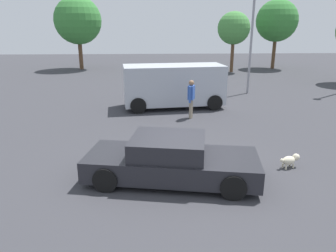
{
  "coord_description": "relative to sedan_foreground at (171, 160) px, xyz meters",
  "views": [
    {
      "loc": [
        -0.79,
        -7.97,
        4.02
      ],
      "look_at": [
        -0.29,
        1.84,
        0.9
      ],
      "focal_mm": 33.96,
      "sensor_mm": 36.0,
      "label": 1
    }
  ],
  "objects": [
    {
      "name": "sedan_foreground",
      "position": [
        0.0,
        0.0,
        0.0
      ],
      "size": [
        4.8,
        2.52,
        1.23
      ],
      "rotation": [
        0.0,
        0.0,
        -0.18
      ],
      "color": "#232328",
      "rests_on": "ground_plane"
    },
    {
      "name": "tree_back_right",
      "position": [
        -7.18,
        23.29,
        3.87
      ],
      "size": [
        4.31,
        4.31,
        6.6
      ],
      "color": "brown",
      "rests_on": "ground_plane"
    },
    {
      "name": "light_post_near",
      "position": [
        5.43,
        11.3,
        3.56
      ],
      "size": [
        0.44,
        0.44,
        6.03
      ],
      "color": "gray",
      "rests_on": "ground_plane"
    },
    {
      "name": "dog",
      "position": [
        3.55,
        0.59,
        -0.33
      ],
      "size": [
        0.66,
        0.37,
        0.41
      ],
      "rotation": [
        0.0,
        0.0,
        0.31
      ],
      "color": "beige",
      "rests_on": "ground_plane"
    },
    {
      "name": "ground_plane",
      "position": [
        0.31,
        0.16,
        -0.57
      ],
      "size": [
        80.0,
        80.0,
        0.0
      ],
      "primitive_type": "plane",
      "color": "#38383D"
    },
    {
      "name": "pedestrian",
      "position": [
        1.26,
        5.97,
        0.46
      ],
      "size": [
        0.37,
        0.54,
        1.73
      ],
      "rotation": [
        0.0,
        0.0,
        2.77
      ],
      "color": "gray",
      "rests_on": "ground_plane"
    },
    {
      "name": "tree_far_right",
      "position": [
        6.72,
        20.76,
        3.2
      ],
      "size": [
        2.81,
        2.81,
        5.2
      ],
      "color": "brown",
      "rests_on": "ground_plane"
    },
    {
      "name": "tree_back_left",
      "position": [
        11.3,
        22.9,
        3.85
      ],
      "size": [
        3.86,
        3.86,
        6.37
      ],
      "color": "brown",
      "rests_on": "ground_plane"
    },
    {
      "name": "van_white",
      "position": [
        0.63,
        8.05,
        0.59
      ],
      "size": [
        5.15,
        2.59,
        2.14
      ],
      "rotation": [
        0.0,
        0.0,
        0.11
      ],
      "color": "#B2B7C1",
      "rests_on": "ground_plane"
    }
  ]
}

